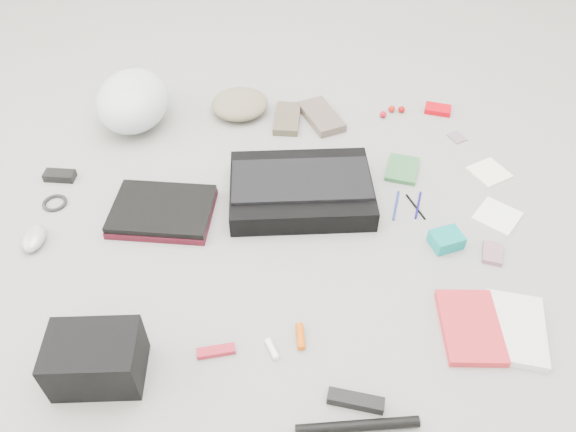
{
  "coord_description": "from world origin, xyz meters",
  "views": [
    {
      "loc": [
        -0.11,
        -1.18,
        1.27
      ],
      "look_at": [
        0.0,
        0.0,
        0.05
      ],
      "focal_mm": 35.0,
      "sensor_mm": 36.0,
      "label": 1
    }
  ],
  "objects": [
    {
      "name": "ground_plane",
      "position": [
        0.0,
        0.0,
        0.0
      ],
      "size": [
        4.0,
        4.0,
        0.0
      ],
      "primitive_type": "plane",
      "color": "gray"
    },
    {
      "name": "messenger_bag",
      "position": [
        0.05,
        0.12,
        0.04
      ],
      "size": [
        0.46,
        0.34,
        0.08
      ],
      "primitive_type": "cube",
      "rotation": [
        0.0,
        0.0,
        -0.04
      ],
      "color": "black",
      "rests_on": "ground_plane"
    },
    {
      "name": "bag_flap",
      "position": [
        0.05,
        0.12,
        0.08
      ],
      "size": [
        0.45,
        0.22,
        0.01
      ],
      "primitive_type": "cube",
      "rotation": [
        0.0,
        0.0,
        -0.04
      ],
      "color": "black",
      "rests_on": "messenger_bag"
    },
    {
      "name": "laptop_sleeve",
      "position": [
        -0.39,
        0.09,
        0.01
      ],
      "size": [
        0.35,
        0.28,
        0.02
      ],
      "primitive_type": "cube",
      "rotation": [
        0.0,
        0.0,
        -0.18
      ],
      "color": "#4C0F1B",
      "rests_on": "ground_plane"
    },
    {
      "name": "laptop",
      "position": [
        -0.39,
        0.09,
        0.03
      ],
      "size": [
        0.34,
        0.27,
        0.02
      ],
      "primitive_type": "cube",
      "rotation": [
        0.0,
        0.0,
        -0.18
      ],
      "color": "black",
      "rests_on": "laptop_sleeve"
    },
    {
      "name": "bike_helmet",
      "position": [
        -0.52,
        0.59,
        0.1
      ],
      "size": [
        0.3,
        0.36,
        0.19
      ],
      "primitive_type": "ellipsoid",
      "rotation": [
        0.0,
        0.0,
        -0.14
      ],
      "color": "silver",
      "rests_on": "ground_plane"
    },
    {
      "name": "beanie",
      "position": [
        -0.13,
        0.62,
        0.04
      ],
      "size": [
        0.24,
        0.24,
        0.08
      ],
      "primitive_type": "ellipsoid",
      "rotation": [
        0.0,
        0.0,
        0.15
      ],
      "color": "#7F7459",
      "rests_on": "ground_plane"
    },
    {
      "name": "mitten_left",
      "position": [
        0.05,
        0.55,
        0.01
      ],
      "size": [
        0.12,
        0.2,
        0.03
      ],
      "primitive_type": "cube",
      "rotation": [
        0.0,
        0.0,
        -0.17
      ],
      "color": "brown",
      "rests_on": "ground_plane"
    },
    {
      "name": "mitten_right",
      "position": [
        0.18,
        0.54,
        0.02
      ],
      "size": [
        0.17,
        0.23,
        0.03
      ],
      "primitive_type": "cube",
      "rotation": [
        0.0,
        0.0,
        0.33
      ],
      "color": "brown",
      "rests_on": "ground_plane"
    },
    {
      "name": "power_brick",
      "position": [
        -0.75,
        0.29,
        0.01
      ],
      "size": [
        0.11,
        0.06,
        0.03
      ],
      "primitive_type": "cube",
      "rotation": [
        0.0,
        0.0,
        -0.17
      ],
      "color": "black",
      "rests_on": "ground_plane"
    },
    {
      "name": "cable_coil",
      "position": [
        -0.74,
        0.17,
        0.01
      ],
      "size": [
        0.1,
        0.1,
        0.01
      ],
      "primitive_type": "torus",
      "rotation": [
        0.0,
        0.0,
        -0.4
      ],
      "color": "black",
      "rests_on": "ground_plane"
    },
    {
      "name": "mouse",
      "position": [
        -0.77,
        0.0,
        0.02
      ],
      "size": [
        0.07,
        0.12,
        0.04
      ],
      "primitive_type": "ellipsoid",
      "rotation": [
        0.0,
        0.0,
        -0.08
      ],
      "color": "#A4A4A9",
      "rests_on": "ground_plane"
    },
    {
      "name": "camera_bag",
      "position": [
        -0.5,
        -0.45,
        0.07
      ],
      "size": [
        0.22,
        0.16,
        0.14
      ],
      "primitive_type": "cube",
      "rotation": [
        0.0,
        0.0,
        -0.05
      ],
      "color": "black",
      "rests_on": "ground_plane"
    },
    {
      "name": "multitool",
      "position": [
        -0.22,
        -0.42,
        0.01
      ],
      "size": [
        0.1,
        0.04,
        0.02
      ],
      "primitive_type": "cube",
      "rotation": [
        0.0,
        0.0,
        0.09
      ],
      "color": "maroon",
      "rests_on": "ground_plane"
    },
    {
      "name": "toiletry_tube_white",
      "position": [
        -0.08,
        -0.43,
        0.01
      ],
      "size": [
        0.04,
        0.06,
        0.02
      ],
      "primitive_type": "cylinder",
      "rotation": [
        1.57,
        0.0,
        0.33
      ],
      "color": "white",
      "rests_on": "ground_plane"
    },
    {
      "name": "toiletry_tube_orange",
      "position": [
        -0.0,
        -0.4,
        0.01
      ],
      "size": [
        0.02,
        0.07,
        0.02
      ],
      "primitive_type": "cylinder",
      "rotation": [
        1.57,
        0.0,
        -0.03
      ],
      "color": "#D25106",
      "rests_on": "ground_plane"
    },
    {
      "name": "u_lock",
      "position": [
        0.11,
        -0.59,
        0.01
      ],
      "size": [
        0.14,
        0.07,
        0.03
      ],
      "primitive_type": "cube",
      "rotation": [
        0.0,
        0.0,
        -0.3
      ],
      "color": "black",
      "rests_on": "ground_plane"
    },
    {
      "name": "bike_pump",
      "position": [
        0.1,
        -0.65,
        0.01
      ],
      "size": [
        0.29,
        0.03,
        0.03
      ],
      "primitive_type": "cylinder",
      "rotation": [
        0.0,
        1.57,
        -0.01
      ],
      "color": "black",
      "rests_on": "ground_plane"
    },
    {
      "name": "book_red",
      "position": [
        0.45,
        -0.41,
        0.01
      ],
      "size": [
        0.17,
        0.24,
        0.02
      ],
      "primitive_type": "cube",
      "rotation": [
        0.0,
        0.0,
        -0.11
      ],
      "color": "red",
      "rests_on": "ground_plane"
    },
    {
      "name": "book_white",
      "position": [
        0.56,
        -0.43,
        0.01
      ],
      "size": [
        0.2,
        0.25,
        0.02
      ],
      "primitive_type": "cube",
      "rotation": [
        0.0,
        0.0,
        -0.3
      ],
      "color": "silver",
      "rests_on": "ground_plane"
    },
    {
      "name": "notepad",
      "position": [
        0.41,
        0.23,
        0.01
      ],
      "size": [
        0.14,
        0.16,
        0.02
      ],
      "primitive_type": "cube",
      "rotation": [
        0.0,
        0.0,
        -0.36
      ],
      "color": "#2F6538",
      "rests_on": "ground_plane"
    },
    {
      "name": "pen_blue",
      "position": [
        0.35,
        0.06,
        0.0
      ],
      "size": [
        0.05,
        0.13,
        0.01
      ],
      "primitive_type": "cylinder",
      "rotation": [
        1.57,
        0.0,
        -0.35
      ],
      "color": "navy",
      "rests_on": "ground_plane"
    },
    {
      "name": "pen_black",
      "position": [
        0.42,
        0.05,
        0.0
      ],
      "size": [
        0.04,
        0.12,
        0.01
      ],
      "primitive_type": "cylinder",
      "rotation": [
        1.57,
        0.0,
        0.27
      ],
      "color": "black",
      "rests_on": "ground_plane"
    },
    {
      "name": "pen_navy",
      "position": [
        0.43,
        0.06,
        0.0
      ],
      "size": [
        0.05,
        0.12,
        0.01
      ],
      "primitive_type": "cylinder",
      "rotation": [
        1.57,
        0.0,
        -0.38
      ],
      "color": "#0E0A60",
      "rests_on": "ground_plane"
    },
    {
      "name": "accordion_wallet",
      "position": [
        0.47,
        -0.11,
        0.02
      ],
      "size": [
        0.1,
        0.09,
        0.04
      ],
      "primitive_type": "cube",
      "rotation": [
        0.0,
        0.0,
        0.25
      ],
      "color": "#0A8F8A",
      "rests_on": "ground_plane"
    },
    {
      "name": "card_deck",
      "position": [
        0.59,
        -0.17,
        0.01
      ],
      "size": [
        0.08,
        0.1,
        0.02
      ],
      "primitive_type": "cube",
      "rotation": [
        0.0,
        0.0,
        -0.36
      ],
      "color": "gray",
      "rests_on": "ground_plane"
    },
    {
      "name": "napkin_top",
      "position": [
        0.71,
        0.19,
        0.0
      ],
      "size": [
        0.15,
        0.15,
        0.01
      ],
      "primitive_type": "cube",
      "rotation": [
        0.0,
        0.0,
        0.41
      ],
      "color": "white",
      "rests_on": "ground_plane"
    },
    {
      "name": "napkin_bottom",
      "position": [
        0.66,
        -0.01,
        0.0
      ],
      "size": [
        0.17,
        0.17,
        0.01
      ],
      "primitive_type": "cube",
      "rotation": [
        0.0,
        0.0,
        0.81
      ],
      "color": "white",
      "rests_on": "ground_plane"
    },
    {
      "name": "lollipop_a",
      "position": [
        0.41,
        0.54,
        0.01
      ],
      "size": [
        0.03,
        0.03,
        0.03
      ],
      "primitive_type": "sphere",
      "rotation": [
        0.0,
        0.0,
        0.17
      ],
      "color": "#AB0D1C",
      "rests_on": "ground_plane"
    },
    {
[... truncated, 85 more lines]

